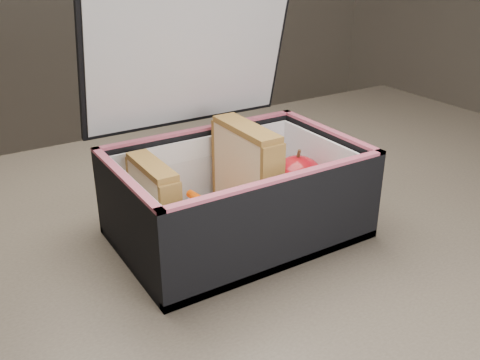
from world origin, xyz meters
The scene contains 8 objects.
kitchen_table centered at (0.00, 0.00, 0.66)m, with size 1.20×0.80×0.75m.
lunch_bag centered at (-0.07, -0.01, 0.81)m, with size 0.27×0.23×0.27m.
plastic_tub centered at (-0.11, -0.01, 0.80)m, with size 0.16×0.11×0.07m, color white, non-canonical shape.
sandwich_left centered at (-0.17, -0.01, 0.81)m, with size 0.02×0.08×0.10m.
sandwich_right centered at (-0.05, -0.01, 0.82)m, with size 0.03×0.10×0.12m.
carrot_sticks centered at (-0.11, -0.01, 0.78)m, with size 0.05×0.13×0.03m.
paper_napkin centered at (0.02, -0.02, 0.77)m, with size 0.08×0.08×0.01m, color white.
red_apple centered at (0.02, -0.02, 0.80)m, with size 0.08×0.08×0.07m.
Camera 1 is at (-0.36, -0.49, 1.07)m, focal length 40.00 mm.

